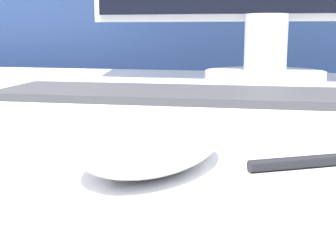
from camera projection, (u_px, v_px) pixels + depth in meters
name	position (u px, v px, depth m)	size (l,w,h in m)	color
partition_panel	(256.00, 163.00, 1.17)	(5.00, 0.03, 1.05)	navy
computer_mouse_near	(155.00, 141.00, 0.29)	(0.10, 0.14, 0.04)	white
keyboard	(178.00, 102.00, 0.49)	(0.41, 0.15, 0.02)	white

